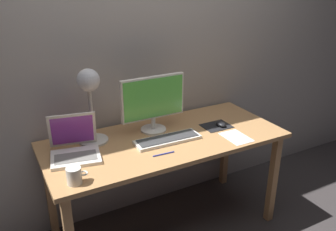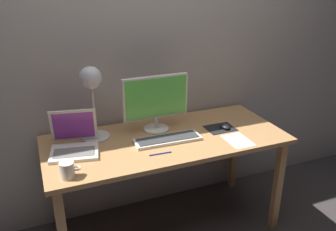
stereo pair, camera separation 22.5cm
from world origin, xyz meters
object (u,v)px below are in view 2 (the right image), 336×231
laptop (74,139)px  pen (160,154)px  keyboard_main (168,139)px  coffee_mug (67,170)px  desk_lamp (91,89)px  mouse (225,126)px  monitor (156,101)px

laptop → pen: laptop is taller
keyboard_main → laptop: laptop is taller
coffee_mug → pen: (0.55, 0.06, -0.04)m
laptop → pen: (0.47, -0.26, -0.06)m
laptop → desk_lamp: 0.33m
mouse → coffee_mug: coffee_mug is taller
pen → monitor: bearing=73.8°
monitor → mouse: bearing=-19.7°
desk_lamp → mouse: desk_lamp is taller
monitor → laptop: 0.59m
desk_lamp → mouse: 0.95m
monitor → laptop: size_ratio=1.37×
monitor → keyboard_main: bearing=-87.2°
monitor → desk_lamp: (-0.42, 0.03, 0.12)m
keyboard_main → laptop: (-0.58, 0.11, 0.05)m
laptop → coffee_mug: laptop is taller
coffee_mug → pen: 0.56m
monitor → pen: 0.41m
laptop → pen: size_ratio=2.38×
laptop → coffee_mug: bearing=-104.6°
laptop → mouse: 1.03m
coffee_mug → desk_lamp: bearing=61.5°
mouse → desk_lamp: bearing=167.2°
keyboard_main → pen: size_ratio=3.17×
monitor → coffee_mug: monitor is taller
keyboard_main → mouse: (0.44, 0.03, 0.01)m
monitor → coffee_mug: bearing=-148.8°
keyboard_main → mouse: 0.44m
coffee_mug → laptop: bearing=75.4°
monitor → keyboard_main: 0.28m
keyboard_main → desk_lamp: size_ratio=0.91×
mouse → pen: (-0.55, -0.18, -0.02)m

